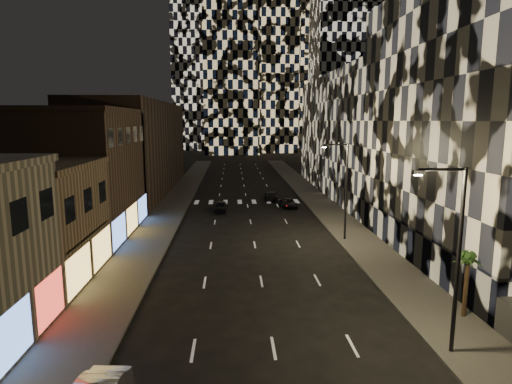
{
  "coord_description": "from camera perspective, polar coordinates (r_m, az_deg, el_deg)",
  "views": [
    {
      "loc": [
        -1.97,
        -8.71,
        11.24
      ],
      "look_at": [
        -0.24,
        22.46,
        6.0
      ],
      "focal_mm": 30.0,
      "sensor_mm": 36.0,
      "label": 1
    }
  ],
  "objects": [
    {
      "name": "midrise_right",
      "position": [
        39.82,
        30.64,
        7.87
      ],
      "size": [
        16.0,
        25.0,
        22.0
      ],
      "primitive_type": "cube",
      "color": "#232326",
      "rests_on": "ground"
    },
    {
      "name": "curb_left",
      "position": [
        60.05,
        -8.78,
        -1.3
      ],
      "size": [
        0.2,
        120.0,
        0.15
      ],
      "primitive_type": "cube",
      "color": "#4C4C47",
      "rests_on": "ground"
    },
    {
      "name": "sidewalk_right",
      "position": [
        60.95,
        8.21,
        -1.12
      ],
      "size": [
        4.0,
        120.0,
        0.15
      ],
      "primitive_type": "cube",
      "color": "#47443F",
      "rests_on": "ground"
    },
    {
      "name": "streetlight_near",
      "position": [
        22.16,
        24.92,
        -6.79
      ],
      "size": [
        2.55,
        0.25,
        9.0
      ],
      "color": "black",
      "rests_on": "sidewalk_right"
    },
    {
      "name": "car_dark_rightlane",
      "position": [
        56.01,
        4.37,
        -1.49
      ],
      "size": [
        2.14,
        4.17,
        1.13
      ],
      "primitive_type": "imported",
      "rotation": [
        0.0,
        0.0,
        0.07
      ],
      "color": "black",
      "rests_on": "ground"
    },
    {
      "name": "curb_right",
      "position": [
        60.57,
        6.26,
        -1.15
      ],
      "size": [
        0.2,
        120.0,
        0.15
      ],
      "primitive_type": "cube",
      "color": "#4C4C47",
      "rests_on": "ground"
    },
    {
      "name": "sidewalk_left",
      "position": [
        60.3,
        -10.77,
        -1.31
      ],
      "size": [
        4.0,
        120.0,
        0.15
      ],
      "primitive_type": "cube",
      "color": "#47443F",
      "rests_on": "ground"
    },
    {
      "name": "streetlight_far",
      "position": [
        40.49,
        11.64,
        0.97
      ],
      "size": [
        2.55,
        0.25,
        9.0
      ],
      "color": "black",
      "rests_on": "sidewalk_right"
    },
    {
      "name": "midrise_filler_right",
      "position": [
        69.32,
        15.44,
        7.34
      ],
      "size": [
        16.0,
        40.0,
        18.0
      ],
      "primitive_type": "cube",
      "color": "#232326",
      "rests_on": "ground"
    },
    {
      "name": "retail_tan",
      "position": [
        34.07,
        -29.33,
        -3.99
      ],
      "size": [
        10.0,
        10.0,
        8.0
      ],
      "primitive_type": "cube",
      "color": "#83684E",
      "rests_on": "ground"
    },
    {
      "name": "car_dark_oncoming",
      "position": [
        60.82,
        2.04,
        -0.52
      ],
      "size": [
        1.94,
        4.42,
        1.26
      ],
      "primitive_type": "imported",
      "rotation": [
        0.0,
        0.0,
        3.1
      ],
      "color": "black",
      "rests_on": "ground"
    },
    {
      "name": "car_dark_midlane",
      "position": [
        53.47,
        -4.75,
        -1.94
      ],
      "size": [
        1.65,
        3.81,
        1.28
      ],
      "primitive_type": "imported",
      "rotation": [
        0.0,
        0.0,
        -0.04
      ],
      "color": "black",
      "rests_on": "ground"
    },
    {
      "name": "tower_center_low",
      "position": [
        153.06,
        -3.36,
        23.22
      ],
      "size": [
        18.0,
        18.0,
        95.0
      ],
      "primitive_type": "cube",
      "color": "black",
      "rests_on": "ground"
    },
    {
      "name": "palm_tree",
      "position": [
        27.13,
        26.4,
        -8.49
      ],
      "size": [
        1.93,
        1.95,
        3.83
      ],
      "color": "#47331E",
      "rests_on": "sidewalk_right"
    },
    {
      "name": "retail_brown",
      "position": [
        45.11,
        -22.63,
        2.12
      ],
      "size": [
        10.0,
        15.0,
        12.0
      ],
      "primitive_type": "cube",
      "color": "#4C372B",
      "rests_on": "ground"
    },
    {
      "name": "midrise_base",
      "position": [
        37.43,
        19.48,
        -6.11
      ],
      "size": [
        0.6,
        25.0,
        3.0
      ],
      "primitive_type": "cube",
      "color": "#383838",
      "rests_on": "ground"
    },
    {
      "name": "retail_filler_left",
      "position": [
        70.46,
        -15.56,
        5.74
      ],
      "size": [
        10.0,
        40.0,
        14.0
      ],
      "primitive_type": "cube",
      "color": "#4C372B",
      "rests_on": "ground"
    }
  ]
}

